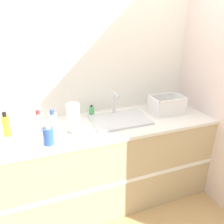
# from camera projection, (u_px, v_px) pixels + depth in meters

# --- Properties ---
(ground_plane) EXTENTS (12.00, 12.00, 0.00)m
(ground_plane) POSITION_uv_depth(u_px,v_px,m) (116.00, 219.00, 2.12)
(ground_plane) COLOR tan
(wall_back) EXTENTS (4.54, 0.06, 2.60)m
(wall_back) POSITION_uv_depth(u_px,v_px,m) (93.00, 73.00, 2.23)
(wall_back) COLOR silver
(wall_back) RESTS_ON ground_plane
(wall_right) EXTENTS (0.06, 2.66, 2.60)m
(wall_right) POSITION_uv_depth(u_px,v_px,m) (203.00, 72.00, 2.28)
(wall_right) COLOR silver
(wall_right) RESTS_ON ground_plane
(counter_cabinet) EXTENTS (2.16, 0.68, 0.88)m
(counter_cabinet) POSITION_uv_depth(u_px,v_px,m) (105.00, 162.00, 2.24)
(counter_cabinet) COLOR tan
(counter_cabinet) RESTS_ON ground_plane
(sink) EXTENTS (0.55, 0.39, 0.24)m
(sink) POSITION_uv_depth(u_px,v_px,m) (120.00, 119.00, 2.13)
(sink) COLOR silver
(sink) RESTS_ON counter_cabinet
(paper_towel_roll) EXTENTS (0.11, 0.11, 0.25)m
(paper_towel_roll) POSITION_uv_depth(u_px,v_px,m) (73.00, 118.00, 1.88)
(paper_towel_roll) COLOR #4C4C51
(paper_towel_roll) RESTS_ON counter_cabinet
(dish_rack) EXTENTS (0.33, 0.24, 0.18)m
(dish_rack) POSITION_uv_depth(u_px,v_px,m) (167.00, 107.00, 2.30)
(dish_rack) COLOR white
(dish_rack) RESTS_ON counter_cabinet
(bottle_white_spray) EXTENTS (0.07, 0.07, 0.18)m
(bottle_white_spray) POSITION_uv_depth(u_px,v_px,m) (39.00, 121.00, 1.93)
(bottle_white_spray) COLOR white
(bottle_white_spray) RESTS_ON counter_cabinet
(bottle_clear) EXTENTS (0.07, 0.07, 0.21)m
(bottle_clear) POSITION_uv_depth(u_px,v_px,m) (53.00, 123.00, 1.86)
(bottle_clear) COLOR silver
(bottle_clear) RESTS_ON counter_cabinet
(bottle_yellow) EXTENTS (0.06, 0.06, 0.21)m
(bottle_yellow) POSITION_uv_depth(u_px,v_px,m) (7.00, 125.00, 1.81)
(bottle_yellow) COLOR yellow
(bottle_yellow) RESTS_ON counter_cabinet
(bottle_blue) EXTENTS (0.08, 0.08, 0.17)m
(bottle_blue) POSITION_uv_depth(u_px,v_px,m) (49.00, 136.00, 1.69)
(bottle_blue) COLOR #2D56B7
(bottle_blue) RESTS_ON counter_cabinet
(soap_dispenser) EXTENTS (0.05, 0.05, 0.11)m
(soap_dispenser) POSITION_uv_depth(u_px,v_px,m) (92.00, 111.00, 2.24)
(soap_dispenser) COLOR #4CB266
(soap_dispenser) RESTS_ON counter_cabinet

